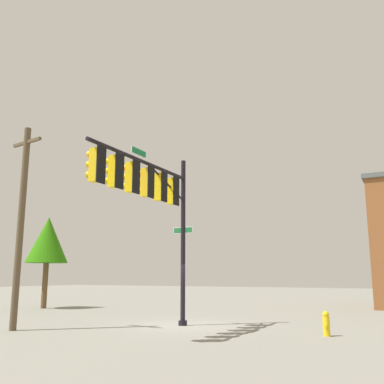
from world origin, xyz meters
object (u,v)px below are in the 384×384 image
tree_near (48,240)px  fire_hydrant (326,324)px  signal_pole_assembly (149,193)px  utility_pole (21,221)px

tree_near → fire_hydrant: bearing=74.9°
signal_pole_assembly → fire_hydrant: signal_pole_assembly is taller
utility_pole → tree_near: size_ratio=1.37×
tree_near → signal_pole_assembly: bearing=60.2°
fire_hydrant → tree_near: (-4.96, -18.35, 3.88)m
utility_pole → fire_hydrant: size_ratio=9.64×
utility_pole → tree_near: bearing=-139.4°
utility_pole → tree_near: (-8.80, -7.53, 0.14)m
utility_pole → fire_hydrant: 12.07m
signal_pole_assembly → tree_near: size_ratio=1.21×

